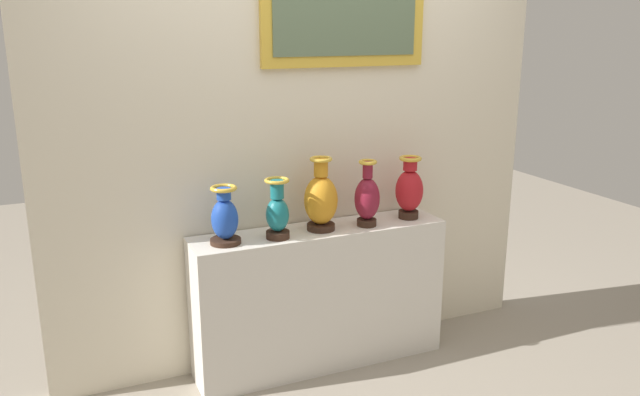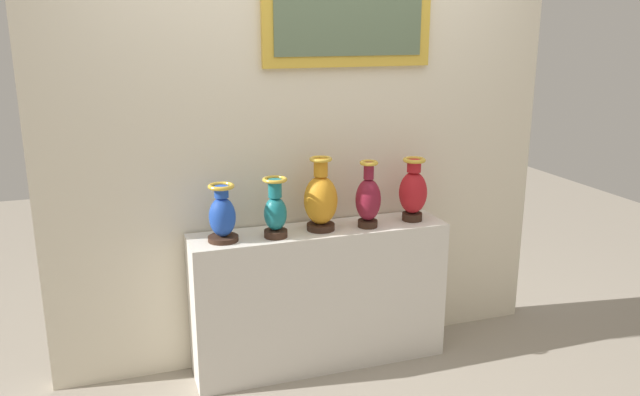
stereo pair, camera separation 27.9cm
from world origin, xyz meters
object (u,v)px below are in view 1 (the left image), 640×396
object	(u,v)px
vase_amber	(322,199)
vase_burgundy	(367,198)
vase_crimson	(409,189)
vase_sapphire	(225,218)
vase_teal	(277,212)

from	to	relation	value
vase_amber	vase_burgundy	world-z (taller)	vase_amber
vase_burgundy	vase_crimson	xyz separation A→B (m)	(0.29, 0.03, 0.01)
vase_sapphire	vase_amber	world-z (taller)	vase_amber
vase_sapphire	vase_crimson	world-z (taller)	vase_crimson
vase_teal	vase_burgundy	xyz separation A→B (m)	(0.53, 0.01, 0.02)
vase_amber	vase_crimson	distance (m)	0.55
vase_amber	vase_teal	bearing A→B (deg)	-171.51
vase_amber	vase_sapphire	bearing A→B (deg)	-178.56
vase_teal	vase_crimson	bearing A→B (deg)	2.55
vase_burgundy	vase_crimson	bearing A→B (deg)	6.18
vase_crimson	vase_amber	bearing A→B (deg)	179.62
vase_teal	vase_crimson	world-z (taller)	vase_crimson
vase_sapphire	vase_amber	bearing A→B (deg)	1.44
vase_amber	vase_crimson	world-z (taller)	vase_amber
vase_crimson	vase_sapphire	bearing A→B (deg)	-179.48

